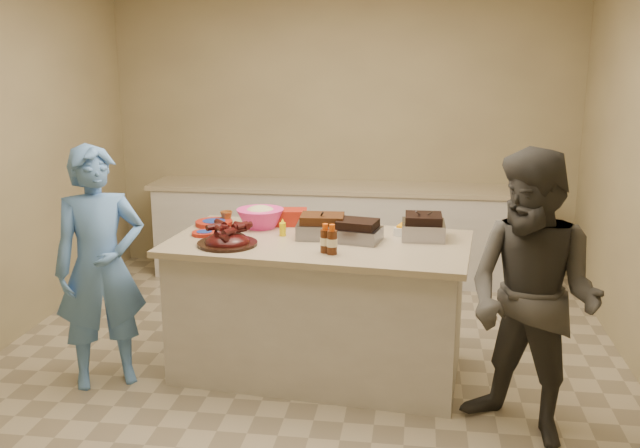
# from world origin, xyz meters

# --- Properties ---
(room) EXTENTS (4.50, 5.00, 2.70)m
(room) POSITION_xyz_m (0.00, 0.00, 0.00)
(room) COLOR tan
(room) RESTS_ON ground
(back_counter) EXTENTS (3.60, 0.64, 0.90)m
(back_counter) POSITION_xyz_m (0.00, 2.20, 0.45)
(back_counter) COLOR beige
(back_counter) RESTS_ON ground
(island) EXTENTS (2.05, 1.22, 0.93)m
(island) POSITION_xyz_m (0.12, 0.08, 0.00)
(island) COLOR beige
(island) RESTS_ON ground
(rib_platter) EXTENTS (0.44, 0.44, 0.16)m
(rib_platter) POSITION_xyz_m (-0.45, -0.11, 0.93)
(rib_platter) COLOR #410D0C
(rib_platter) RESTS_ON island
(pulled_pork_tray) EXTENTS (0.35, 0.27, 0.10)m
(pulled_pork_tray) POSITION_xyz_m (0.13, 0.17, 0.93)
(pulled_pork_tray) COLOR #47230F
(pulled_pork_tray) RESTS_ON island
(brisket_tray) EXTENTS (0.34, 0.30, 0.09)m
(brisket_tray) POSITION_xyz_m (0.37, 0.11, 0.93)
(brisket_tray) COLOR black
(brisket_tray) RESTS_ON island
(roasting_pan) EXTENTS (0.29, 0.29, 0.11)m
(roasting_pan) POSITION_xyz_m (0.80, 0.23, 0.93)
(roasting_pan) COLOR gray
(roasting_pan) RESTS_ON island
(coleslaw_bowl) EXTENTS (0.36, 0.36, 0.23)m
(coleslaw_bowl) POSITION_xyz_m (-0.34, 0.37, 0.93)
(coleslaw_bowl) COLOR #F73294
(coleslaw_bowl) RESTS_ON island
(sausage_plate) EXTENTS (0.35, 0.35, 0.05)m
(sausage_plate) POSITION_xyz_m (0.16, 0.45, 0.93)
(sausage_plate) COLOR silver
(sausage_plate) RESTS_ON island
(mac_cheese_dish) EXTENTS (0.33, 0.28, 0.08)m
(mac_cheese_dish) POSITION_xyz_m (0.76, 0.32, 0.93)
(mac_cheese_dish) COLOR #FBA001
(mac_cheese_dish) RESTS_ON island
(bbq_bottle_a) EXTENTS (0.07, 0.07, 0.18)m
(bbq_bottle_a) POSITION_xyz_m (0.19, -0.19, 0.93)
(bbq_bottle_a) COLOR #3F1C0A
(bbq_bottle_a) RESTS_ON island
(bbq_bottle_b) EXTENTS (0.07, 0.07, 0.19)m
(bbq_bottle_b) POSITION_xyz_m (0.24, -0.22, 0.93)
(bbq_bottle_b) COLOR #3F1C0A
(bbq_bottle_b) RESTS_ON island
(mustard_bottle) EXTENTS (0.05, 0.05, 0.12)m
(mustard_bottle) POSITION_xyz_m (-0.14, 0.17, 0.93)
(mustard_bottle) COLOR yellow
(mustard_bottle) RESTS_ON island
(sauce_bowl) EXTENTS (0.13, 0.05, 0.13)m
(sauce_bowl) POSITION_xyz_m (0.12, 0.34, 0.93)
(sauce_bowl) COLOR silver
(sauce_bowl) RESTS_ON island
(plate_stack_large) EXTENTS (0.29, 0.29, 0.03)m
(plate_stack_large) POSITION_xyz_m (-0.69, 0.39, 0.93)
(plate_stack_large) COLOR maroon
(plate_stack_large) RESTS_ON island
(plate_stack_small) EXTENTS (0.19, 0.19, 0.02)m
(plate_stack_small) POSITION_xyz_m (-0.68, 0.11, 0.93)
(plate_stack_small) COLOR maroon
(plate_stack_small) RESTS_ON island
(plastic_cup) EXTENTS (0.10, 0.09, 0.09)m
(plastic_cup) POSITION_xyz_m (-0.62, 0.49, 0.93)
(plastic_cup) COLOR brown
(plastic_cup) RESTS_ON island
(basket_stack) EXTENTS (0.25, 0.20, 0.11)m
(basket_stack) POSITION_xyz_m (-0.14, 0.49, 0.93)
(basket_stack) COLOR maroon
(basket_stack) RESTS_ON island
(guest_blue) EXTENTS (1.30, 1.66, 0.38)m
(guest_blue) POSITION_xyz_m (-1.25, -0.27, 0.00)
(guest_blue) COLOR #578BD5
(guest_blue) RESTS_ON ground
(guest_gray) EXTENTS (1.64, 1.80, 0.63)m
(guest_gray) POSITION_xyz_m (1.39, -0.59, 0.00)
(guest_gray) COLOR #45433D
(guest_gray) RESTS_ON ground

